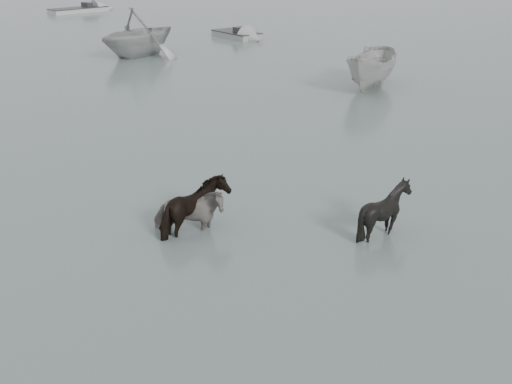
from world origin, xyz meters
TOP-DOWN VIEW (x-y plane):
  - ground at (0.00, 0.00)m, footprint 140.00×140.00m
  - pony_pinto at (-0.72, 1.75)m, footprint 1.71×0.85m
  - pony_dark at (-0.54, 1.75)m, footprint 1.59×1.75m
  - pony_black at (3.74, 1.79)m, footprint 1.35×1.21m
  - rowboat_trail at (-6.66, 23.58)m, footprint 6.57×6.78m
  - boat_small at (5.18, 16.55)m, footprint 3.29×4.92m
  - skiff_mid at (-1.82, 30.16)m, footprint 4.29×4.52m
  - skiff_far at (-16.03, 42.81)m, footprint 5.88×5.89m

SIDE VIEW (x-z plane):
  - ground at x=0.00m, z-range 0.00..0.00m
  - skiff_mid at x=-1.82m, z-range 0.00..0.75m
  - skiff_far at x=-16.03m, z-range 0.00..0.75m
  - pony_pinto at x=-0.72m, z-range 0.00..1.41m
  - pony_black at x=3.74m, z-range 0.00..1.46m
  - pony_dark at x=-0.54m, z-range 0.00..1.50m
  - boat_small at x=5.18m, z-range 0.00..1.78m
  - rowboat_trail at x=-6.66m, z-range 0.00..2.73m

